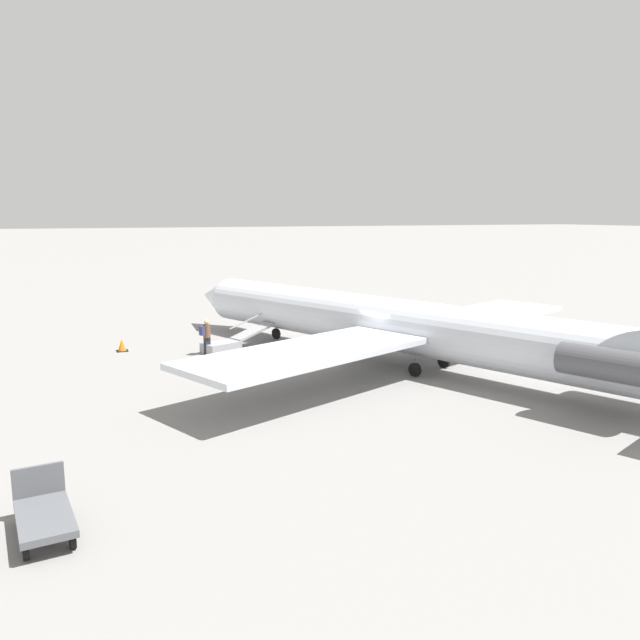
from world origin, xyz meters
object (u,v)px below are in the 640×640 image
(boarding_stairs, at_px, (228,344))
(passenger, at_px, (206,334))
(airplane_main, at_px, (403,325))
(luggage_cart, at_px, (44,514))

(boarding_stairs, xyz_separation_m, passenger, (-0.38, 1.15, 0.64))
(airplane_main, bearing_deg, boarding_stairs, 24.62)
(boarding_stairs, xyz_separation_m, luggage_cart, (-16.29, 8.32, 0.10))
(luggage_cart, bearing_deg, boarding_stairs, -33.04)
(boarding_stairs, bearing_deg, passenger, 176.50)
(airplane_main, relative_size, luggage_cart, 12.45)
(passenger, xyz_separation_m, luggage_cart, (-15.92, 7.17, -0.54))
(boarding_stairs, bearing_deg, luggage_cart, -138.66)
(airplane_main, bearing_deg, passenger, 31.02)
(airplane_main, distance_m, boarding_stairs, 9.09)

